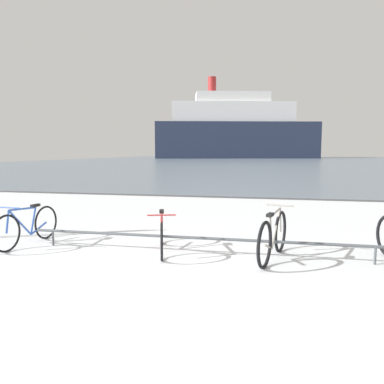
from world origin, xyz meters
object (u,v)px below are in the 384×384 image
(bicycle_1, at_px, (162,233))
(bicycle_0, at_px, (27,226))
(bicycle_2, at_px, (273,237))
(ferry_ship, at_px, (234,131))

(bicycle_1, bearing_deg, bicycle_0, -178.26)
(bicycle_0, distance_m, bicycle_2, 4.51)
(ferry_ship, bearing_deg, bicycle_2, -84.02)
(bicycle_0, relative_size, ferry_ship, 0.04)
(bicycle_1, xyz_separation_m, bicycle_2, (1.91, -0.08, 0.04))
(bicycle_1, bearing_deg, ferry_ship, 94.75)
(bicycle_0, height_order, bicycle_2, bicycle_2)
(bicycle_1, height_order, ferry_ship, ferry_ship)
(bicycle_2, bearing_deg, bicycle_1, 177.48)
(bicycle_1, relative_size, ferry_ship, 0.04)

